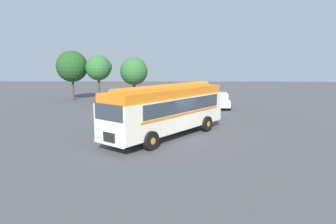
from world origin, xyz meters
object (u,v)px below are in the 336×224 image
at_px(car_mid_right, 195,101).
at_px(traffic_cone, 114,139).
at_px(car_near_left, 143,101).
at_px(vintage_bus, 167,108).
at_px(car_far_right, 220,100).
at_px(car_mid_left, 170,101).

height_order(car_mid_right, traffic_cone, car_mid_right).
bearing_deg(car_near_left, car_mid_right, -2.10).
xyz_separation_m(vintage_bus, car_near_left, (-2.95, 12.15, -1.05)).
height_order(car_far_right, traffic_cone, car_far_right).
bearing_deg(car_far_right, traffic_cone, -120.62).
bearing_deg(car_mid_right, traffic_cone, -113.05).
height_order(vintage_bus, traffic_cone, vintage_bus).
xyz_separation_m(vintage_bus, car_far_right, (5.33, 12.72, -1.05)).
relative_size(car_near_left, car_mid_right, 0.97).
relative_size(car_far_right, traffic_cone, 7.74).
bearing_deg(car_far_right, car_mid_left, -177.20).
xyz_separation_m(car_near_left, traffic_cone, (-0.29, -13.90, -0.57)).
relative_size(vintage_bus, car_far_right, 2.24).
distance_m(vintage_bus, car_near_left, 12.54).
bearing_deg(traffic_cone, car_mid_left, 77.46).
distance_m(vintage_bus, car_mid_right, 12.27).
height_order(vintage_bus, car_far_right, vintage_bus).
bearing_deg(vintage_bus, car_near_left, 103.64).
height_order(car_mid_right, car_far_right, same).
bearing_deg(car_mid_right, car_far_right, 15.86).
height_order(car_mid_left, car_mid_right, same).
distance_m(car_near_left, car_mid_right, 5.54).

